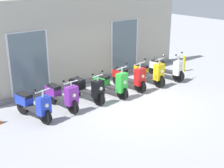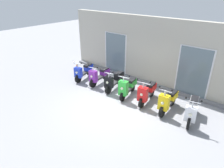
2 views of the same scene
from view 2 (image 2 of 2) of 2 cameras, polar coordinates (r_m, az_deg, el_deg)
ground_plane at (r=8.47m, az=0.15°, el=-6.16°), size 40.00×40.00×0.00m
storefront_facade at (r=10.11m, az=11.28°, el=8.74°), size 10.21×0.50×3.30m
scooter_blue at (r=10.81m, az=-8.04°, el=3.66°), size 0.67×1.52×1.14m
scooter_purple at (r=10.19m, az=-3.61°, el=2.48°), size 0.60×1.58×1.15m
scooter_black at (r=9.61m, az=0.64°, el=1.00°), size 0.61×1.58×1.14m
scooter_green at (r=8.96m, az=4.48°, el=-0.79°), size 0.65×1.49×1.26m
scooter_red at (r=8.61m, az=10.00°, el=-2.33°), size 0.62×1.57×1.24m
scooter_yellow at (r=8.19m, az=15.74°, el=-4.64°), size 0.54×1.54×1.23m
scooter_white at (r=7.92m, az=21.92°, el=-6.74°), size 0.69×1.59×1.19m
traffic_cone at (r=11.84m, az=-9.98°, el=4.56°), size 0.32×0.32×0.52m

